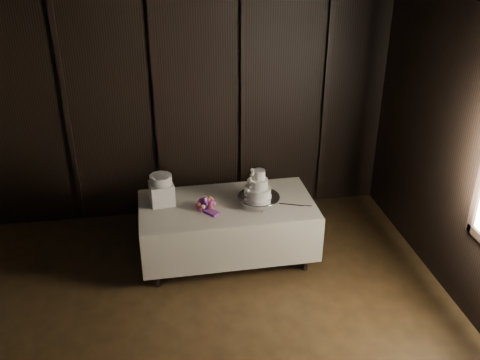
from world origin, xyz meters
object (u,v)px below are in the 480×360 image
cake_stand (259,200)px  bouquet (206,204)px  small_cake (161,180)px  wedding_cake (257,187)px  box_pedestal (162,193)px  display_table (227,229)px

cake_stand → bouquet: 0.61m
bouquet → small_cake: size_ratio=1.51×
wedding_cake → box_pedestal: bearing=169.6°
box_pedestal → small_cake: size_ratio=1.05×
wedding_cake → bouquet: bearing=-178.4°
cake_stand → small_cake: size_ratio=1.95×
cake_stand → box_pedestal: 1.10m
cake_stand → small_cake: small_cake is taller
bouquet → small_cake: small_cake is taller
cake_stand → bouquet: size_ratio=1.29×
cake_stand → box_pedestal: size_ratio=1.86×
wedding_cake → small_cake: (-1.06, 0.20, 0.08)m
box_pedestal → small_cake: 0.17m
display_table → cake_stand: (0.36, -0.05, 0.39)m
small_cake → wedding_cake: bearing=-10.6°
wedding_cake → bouquet: wedding_cake is taller
display_table → bouquet: (-0.25, -0.08, 0.40)m
wedding_cake → small_cake: wedding_cake is taller
cake_stand → wedding_cake: size_ratio=1.47×
cake_stand → small_cake: bearing=170.3°
display_table → bouquet: 0.48m
display_table → wedding_cake: size_ratio=6.11×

